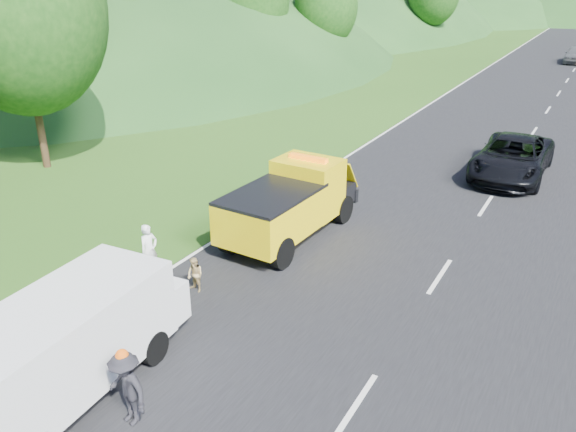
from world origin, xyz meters
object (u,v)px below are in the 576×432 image
Objects in this scene: child at (196,291)px; passing_suv at (509,176)px; worker at (131,422)px; suitcase at (127,266)px; white_van at (63,344)px; woman at (152,274)px; tow_truck at (291,202)px.

passing_suv is (5.64, 13.94, 0.00)m from child.
worker is 5.88m from suitcase.
suitcase is 0.10× the size of passing_suv.
white_van is 10.22× the size of suitcase.
woman is at bearing 35.66° from suitcase.
suitcase is (-0.54, -0.39, 0.31)m from woman.
suitcase is (-2.55, 4.17, -0.92)m from white_van.
tow_truck reaches higher than suitcase.
worker is at bearing -57.03° from child.
passing_suv is at bearing 69.66° from white_van.
suitcase is at bearing -118.79° from passing_suv.
white_van is at bearing -147.73° from woman.
worker is (1.43, -8.72, -1.19)m from tow_truck.
tow_truck is 10.98m from passing_suv.
child is 0.62× the size of worker.
white_van is at bearing -88.54° from tow_truck.
woman is at bearing -115.02° from tow_truck.
woman is (-2.02, 4.56, -1.23)m from white_van.
child is 0.17× the size of passing_suv.
suitcase is at bearing 134.07° from woman.
child is 2.27m from suitcase.
worker reaches higher than child.
white_van reaches higher than woman.
worker is at bearing -44.97° from suitcase.
passing_suv reaches higher than suitcase.
woman is 0.26× the size of passing_suv.
white_van reaches higher than worker.
worker is at bearing -133.03° from woman.
passing_suv reaches higher than worker.
woman is 1.54× the size of child.
suitcase is 16.24m from passing_suv.
tow_truck reaches higher than woman.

